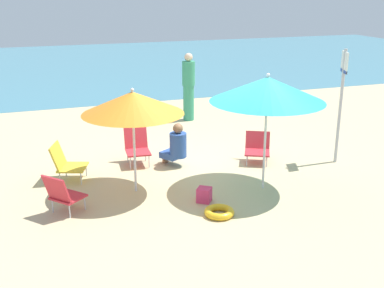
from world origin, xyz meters
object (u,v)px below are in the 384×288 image
at_px(umbrella_teal, 268,89).
at_px(beach_chair_b, 63,193).
at_px(person_a, 189,87).
at_px(person_b, 176,146).
at_px(beach_chair_a, 137,145).
at_px(swim_ring, 219,212).
at_px(beach_bag, 204,195).
at_px(beach_chair_d, 66,162).
at_px(umbrella_orange, 133,103).
at_px(warning_sign, 342,91).
at_px(beach_chair_c, 257,147).

height_order(umbrella_teal, beach_chair_b, umbrella_teal).
relative_size(person_a, person_b, 2.01).
xyz_separation_m(umbrella_teal, beach_chair_a, (-1.78, 1.95, -1.38)).
relative_size(person_a, swim_ring, 3.77).
bearing_deg(beach_bag, umbrella_teal, 9.70).
xyz_separation_m(beach_chair_a, swim_ring, (0.65, -2.69, -0.31)).
bearing_deg(beach_chair_b, beach_chair_d, 42.17).
bearing_deg(beach_chair_a, beach_chair_b, -35.83).
bearing_deg(beach_chair_b, umbrella_orange, -18.88).
height_order(beach_chair_d, swim_ring, beach_chair_d).
bearing_deg(swim_ring, beach_chair_b, 159.38).
bearing_deg(beach_chair_a, beach_chair_d, -67.05).
bearing_deg(umbrella_orange, beach_chair_b, -158.40).
bearing_deg(warning_sign, person_a, 135.88).
bearing_deg(beach_chair_b, beach_bag, -48.32).
distance_m(umbrella_teal, beach_chair_a, 2.98).
relative_size(beach_chair_b, beach_chair_c, 0.95).
distance_m(beach_chair_a, swim_ring, 2.78).
bearing_deg(person_a, beach_chair_c, 57.78).
xyz_separation_m(beach_chair_c, person_b, (-1.61, 0.29, 0.12)).
height_order(beach_chair_b, beach_chair_c, beach_chair_b).
relative_size(beach_chair_d, beach_bag, 2.96).
height_order(beach_chair_a, person_b, person_b).
xyz_separation_m(umbrella_orange, swim_ring, (1.00, -1.34, -1.50)).
distance_m(beach_chair_d, swim_ring, 3.05).
xyz_separation_m(beach_chair_b, person_b, (2.28, 1.44, 0.07)).
height_order(beach_chair_c, warning_sign, warning_sign).
relative_size(person_b, warning_sign, 0.39).
distance_m(person_b, warning_sign, 3.35).
xyz_separation_m(umbrella_teal, person_b, (-1.10, 1.54, -1.33)).
xyz_separation_m(beach_chair_a, beach_chair_d, (-1.41, -0.46, -0.02)).
height_order(umbrella_teal, person_b, umbrella_teal).
xyz_separation_m(umbrella_orange, beach_chair_c, (2.64, 0.66, -1.26)).
xyz_separation_m(umbrella_orange, beach_chair_d, (-1.07, 0.89, -1.21)).
height_order(umbrella_orange, beach_chair_a, umbrella_orange).
relative_size(person_a, beach_bag, 7.27).
xyz_separation_m(beach_chair_d, swim_ring, (2.07, -2.23, -0.29)).
relative_size(warning_sign, beach_bag, 9.33).
bearing_deg(beach_bag, person_b, 87.54).
distance_m(person_a, beach_bag, 5.17).
height_order(warning_sign, beach_bag, warning_sign).
height_order(beach_chair_c, person_a, person_a).
relative_size(beach_chair_a, beach_chair_b, 1.04).
xyz_separation_m(beach_chair_d, person_a, (3.44, 3.22, 0.53)).
bearing_deg(person_b, beach_chair_c, -131.94).
relative_size(umbrella_teal, beach_chair_c, 2.80).
xyz_separation_m(person_a, warning_sign, (1.74, -4.01, 0.55)).
relative_size(umbrella_orange, person_a, 1.03).
bearing_deg(warning_sign, beach_bag, -141.53).
xyz_separation_m(beach_chair_c, warning_sign, (1.47, -0.55, 1.14)).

